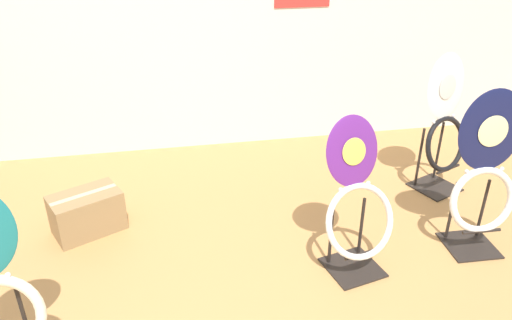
# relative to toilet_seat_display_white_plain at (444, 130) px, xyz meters

# --- Properties ---
(toilet_seat_display_white_plain) EXTENTS (0.41, 0.37, 0.95)m
(toilet_seat_display_white_plain) POSITION_rel_toilet_seat_display_white_plain_xyz_m (0.00, 0.00, 0.00)
(toilet_seat_display_white_plain) COLOR black
(toilet_seat_display_white_plain) RESTS_ON ground_plane
(toilet_seat_display_purple_note) EXTENTS (0.44, 0.37, 0.86)m
(toilet_seat_display_purple_note) POSITION_rel_toilet_seat_display_white_plain_xyz_m (-0.87, -0.70, -0.04)
(toilet_seat_display_purple_note) COLOR black
(toilet_seat_display_purple_note) RESTS_ON ground_plane
(toilet_seat_display_navy_moon) EXTENTS (0.39, 0.29, 0.95)m
(toilet_seat_display_navy_moon) POSITION_rel_toilet_seat_display_white_plain_xyz_m (-0.13, -0.66, -0.00)
(toilet_seat_display_navy_moon) COLOR black
(toilet_seat_display_navy_moon) RESTS_ON ground_plane
(storage_box) EXTENTS (0.47, 0.39, 0.26)m
(storage_box) POSITION_rel_toilet_seat_display_white_plain_xyz_m (-2.33, -0.09, -0.32)
(storage_box) COLOR #93754C
(storage_box) RESTS_ON ground_plane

